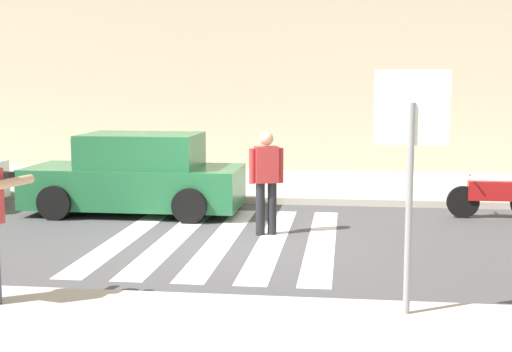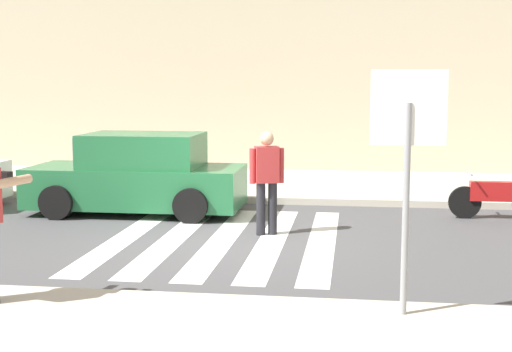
% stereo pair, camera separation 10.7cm
% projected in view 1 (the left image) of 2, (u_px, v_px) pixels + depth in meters
% --- Properties ---
extents(ground_plane, '(120.00, 120.00, 0.00)m').
position_uv_depth(ground_plane, '(220.00, 242.00, 11.34)').
color(ground_plane, '#4C4C4F').
extents(sidewalk_far, '(60.00, 4.80, 0.14)m').
position_uv_depth(sidewalk_far, '(264.00, 184.00, 17.23)').
color(sidewalk_far, beige).
rests_on(sidewalk_far, ground).
extents(building_facade_far, '(56.00, 4.00, 6.94)m').
position_uv_depth(building_facade_far, '(281.00, 50.00, 21.11)').
color(building_facade_far, beige).
rests_on(building_facade_far, ground).
extents(crosswalk_stripe_0, '(0.44, 5.20, 0.01)m').
position_uv_depth(crosswalk_stripe_0, '(127.00, 236.00, 11.74)').
color(crosswalk_stripe_0, silver).
rests_on(crosswalk_stripe_0, ground).
extents(crosswalk_stripe_1, '(0.44, 5.20, 0.01)m').
position_uv_depth(crosswalk_stripe_1, '(174.00, 238.00, 11.64)').
color(crosswalk_stripe_1, silver).
rests_on(crosswalk_stripe_1, ground).
extents(crosswalk_stripe_2, '(0.44, 5.20, 0.01)m').
position_uv_depth(crosswalk_stripe_2, '(222.00, 239.00, 11.53)').
color(crosswalk_stripe_2, silver).
rests_on(crosswalk_stripe_2, ground).
extents(crosswalk_stripe_3, '(0.44, 5.20, 0.01)m').
position_uv_depth(crosswalk_stripe_3, '(271.00, 241.00, 11.43)').
color(crosswalk_stripe_3, silver).
rests_on(crosswalk_stripe_3, ground).
extents(crosswalk_stripe_4, '(0.44, 5.20, 0.01)m').
position_uv_depth(crosswalk_stripe_4, '(321.00, 242.00, 11.33)').
color(crosswalk_stripe_4, silver).
rests_on(crosswalk_stripe_4, ground).
extents(stop_sign, '(0.76, 0.08, 2.52)m').
position_uv_depth(stop_sign, '(411.00, 138.00, 7.20)').
color(stop_sign, gray).
rests_on(stop_sign, sidewalk_near).
extents(pedestrian_crossing, '(0.56, 0.35, 1.72)m').
position_uv_depth(pedestrian_crossing, '(266.00, 177.00, 11.77)').
color(pedestrian_crossing, '#232328').
rests_on(pedestrian_crossing, ground).
extents(parked_car_green, '(4.10, 1.92, 1.55)m').
position_uv_depth(parked_car_green, '(137.00, 176.00, 13.76)').
color(parked_car_green, '#236B3D').
rests_on(parked_car_green, ground).
extents(motorcycle, '(1.76, 0.60, 0.87)m').
position_uv_depth(motorcycle, '(495.00, 197.00, 13.25)').
color(motorcycle, black).
rests_on(motorcycle, ground).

